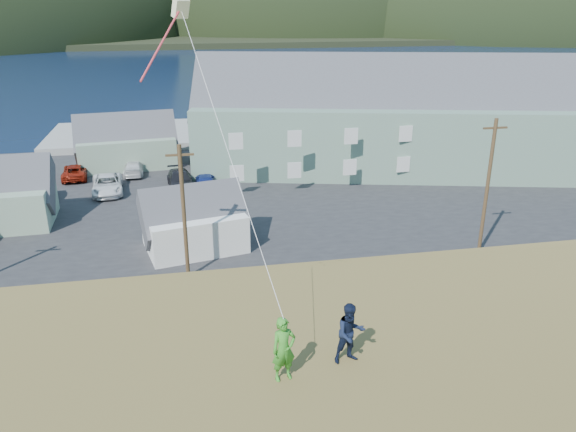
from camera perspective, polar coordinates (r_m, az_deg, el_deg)
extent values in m
plane|color=#0A1638|center=(33.91, -4.28, -7.01)|extent=(900.00, 900.00, 0.00)
cube|color=#4C3D19|center=(32.15, -3.86, -8.59)|extent=(110.00, 8.00, 0.10)
cube|color=#28282B|center=(49.49, -6.58, 2.25)|extent=(72.00, 36.00, 0.12)
cube|color=gray|center=(71.52, -12.92, 8.09)|extent=(26.00, 14.00, 0.90)
cube|color=black|center=(360.08, -10.76, 18.43)|extent=(900.00, 320.00, 2.00)
ellipsoid|color=black|center=(330.49, -14.35, 18.12)|extent=(200.00, 180.00, 100.00)
ellipsoid|color=black|center=(328.30, 2.29, 18.70)|extent=(230.00, 207.00, 142.60)
ellipsoid|color=black|center=(351.51, 21.75, 17.47)|extent=(280.00, 252.00, 134.40)
cube|color=gray|center=(56.66, 10.62, 7.96)|extent=(39.65, 19.57, 6.54)
cube|color=#47474C|center=(55.77, 10.97, 12.98)|extent=(40.06, 19.40, 10.60)
cube|color=white|center=(38.39, -9.46, -1.48)|extent=(7.16, 5.78, 2.54)
cube|color=#47474C|center=(37.71, -9.63, 1.19)|extent=(7.65, 5.88, 4.52)
cube|color=gray|center=(59.41, -16.00, 6.35)|extent=(9.92, 6.62, 2.99)
cube|color=#47474C|center=(58.88, -16.23, 8.54)|extent=(10.42, 6.65, 5.58)
cylinder|color=#47331E|center=(33.38, -10.53, 0.24)|extent=(0.24, 0.24, 8.28)
cylinder|color=#47331E|center=(38.26, 19.58, 2.67)|extent=(0.24, 0.24, 9.05)
imported|color=black|center=(56.87, -9.03, 5.46)|extent=(1.96, 4.33, 1.44)
imported|color=white|center=(51.52, -17.88, 3.07)|extent=(3.04, 5.69, 1.52)
imported|color=#B8B7BD|center=(50.89, -23.91, 2.04)|extent=(1.67, 4.65, 1.52)
imported|color=silver|center=(56.34, -15.38, 4.73)|extent=(1.87, 4.52, 1.31)
imported|color=navy|center=(50.53, -8.41, 3.52)|extent=(1.89, 4.40, 1.48)
imported|color=slate|center=(58.22, -26.45, 3.78)|extent=(1.49, 4.06, 1.33)
imported|color=black|center=(51.12, -10.88, 3.60)|extent=(2.60, 5.45, 1.53)
imported|color=maroon|center=(56.84, -20.81, 4.26)|extent=(2.60, 4.96, 1.33)
imported|color=#378E26|center=(13.99, -0.44, -13.39)|extent=(0.70, 0.54, 1.69)
imported|color=black|center=(14.69, 6.35, -11.76)|extent=(0.89, 0.74, 1.66)
cube|color=#FFFEC2|center=(18.23, -10.86, 20.02)|extent=(0.60, 0.59, 0.60)
cylinder|color=#DC3A42|center=(17.02, -12.71, 16.80)|extent=(0.06, 0.06, 3.31)
cylinder|color=white|center=(15.27, -6.31, 7.13)|extent=(0.02, 0.02, 9.88)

